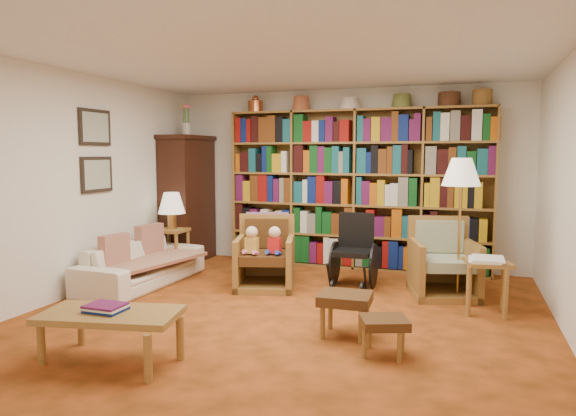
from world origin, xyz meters
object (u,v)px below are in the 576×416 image
at_px(sofa, 143,264).
at_px(footstool_b, 384,325).
at_px(side_table_papers, 487,271).
at_px(side_table_lamp, 173,240).
at_px(armchair_sage, 444,265).
at_px(coffee_table, 111,318).
at_px(armchair_leather, 267,257).
at_px(floor_lamp, 461,178).
at_px(wheelchair, 354,254).
at_px(footstool_a, 345,301).

relative_size(sofa, footstool_b, 4.03).
bearing_deg(side_table_papers, footstool_b, -119.39).
bearing_deg(side_table_papers, side_table_lamp, 170.41).
bearing_deg(armchair_sage, coffee_table, -129.18).
height_order(armchair_leather, footstool_b, armchair_leather).
bearing_deg(coffee_table, floor_lamp, 47.16).
relative_size(sofa, side_table_papers, 3.17).
height_order(side_table_lamp, wheelchair, wheelchair).
bearing_deg(wheelchair, armchair_leather, -162.10).
relative_size(sofa, coffee_table, 1.60).
bearing_deg(sofa, wheelchair, -71.52).
xyz_separation_m(floor_lamp, coffee_table, (-2.47, -2.67, -0.99)).
distance_m(armchair_sage, footstool_b, 2.07).
height_order(side_table_papers, footstool_a, side_table_papers).
bearing_deg(floor_lamp, armchair_sage, 129.81).
relative_size(armchair_sage, footstool_a, 1.94).
bearing_deg(side_table_papers, coffee_table, -140.82).
distance_m(side_table_lamp, coffee_table, 3.19).
xyz_separation_m(footstool_a, footstool_b, (0.39, -0.33, -0.06)).
height_order(footstool_b, coffee_table, coffee_table).
relative_size(floor_lamp, side_table_papers, 2.74).
xyz_separation_m(armchair_leather, armchair_sage, (2.03, 0.33, -0.03)).
bearing_deg(floor_lamp, side_table_lamp, 176.09).
height_order(side_table_lamp, footstool_a, side_table_lamp).
bearing_deg(armchair_sage, floor_lamp, -50.19).
bearing_deg(side_table_lamp, wheelchair, -1.85).
bearing_deg(side_table_papers, armchair_sage, 125.47).
bearing_deg(footstool_b, armchair_leather, 134.15).
xyz_separation_m(side_table_lamp, coffee_table, (1.27, -2.92, -0.06)).
bearing_deg(sofa, armchair_leather, -71.90).
xyz_separation_m(armchair_leather, coffee_table, (-0.30, -2.52, -0.01)).
bearing_deg(wheelchair, footstool_b, -71.78).
distance_m(side_table_papers, coffee_table, 3.55).
distance_m(sofa, footstool_b, 3.36).
relative_size(sofa, footstool_a, 3.86).
height_order(sofa, floor_lamp, floor_lamp).
distance_m(wheelchair, footstool_b, 2.14).
height_order(wheelchair, footstool_b, wheelchair).
bearing_deg(footstool_b, footstool_a, 139.71).
height_order(floor_lamp, side_table_papers, floor_lamp).
relative_size(armchair_leather, footstool_a, 1.90).
height_order(wheelchair, coffee_table, wheelchair).
height_order(floor_lamp, footstool_a, floor_lamp).
height_order(wheelchair, side_table_papers, wheelchair).
height_order(armchair_sage, coffee_table, armchair_sage).
height_order(armchair_leather, side_table_papers, armchair_leather).
relative_size(armchair_leather, armchair_sage, 0.98).
height_order(armchair_sage, side_table_papers, armchair_sage).
bearing_deg(footstool_a, footstool_b, -40.29).
bearing_deg(armchair_sage, side_table_lamp, 178.82).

